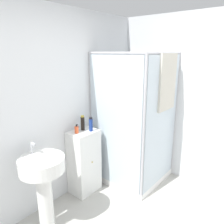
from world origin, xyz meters
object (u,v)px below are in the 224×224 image
at_px(shampoo_bottle_tall_black, 83,123).
at_px(shampoo_bottle_blue, 91,124).
at_px(sink, 43,178).
at_px(soap_dispenser, 77,130).

xyz_separation_m(shampoo_bottle_tall_black, shampoo_bottle_blue, (0.04, -0.12, -0.01)).
distance_m(sink, soap_dispenser, 0.77).
xyz_separation_m(sink, shampoo_bottle_blue, (0.85, 0.11, 0.36)).
bearing_deg(shampoo_bottle_tall_black, shampoo_bottle_blue, -70.67).
relative_size(soap_dispenser, shampoo_bottle_blue, 0.65).
bearing_deg(soap_dispenser, shampoo_bottle_blue, -26.97).
bearing_deg(shampoo_bottle_tall_black, sink, -164.40).
distance_m(sink, shampoo_bottle_tall_black, 0.92).
distance_m(shampoo_bottle_tall_black, shampoo_bottle_blue, 0.12).
bearing_deg(sink, shampoo_bottle_tall_black, 15.60).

